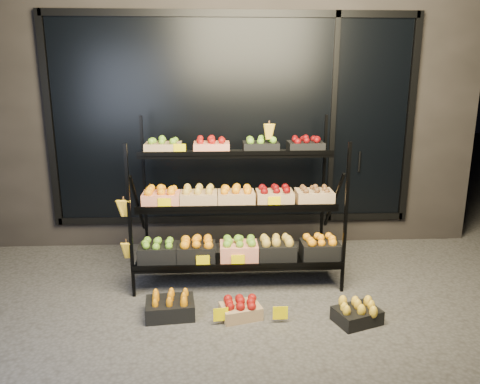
{
  "coord_description": "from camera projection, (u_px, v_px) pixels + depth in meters",
  "views": [
    {
      "loc": [
        -0.21,
        -4.03,
        2.13
      ],
      "look_at": [
        0.03,
        0.55,
        0.94
      ],
      "focal_mm": 35.0,
      "sensor_mm": 36.0,
      "label": 1
    }
  ],
  "objects": [
    {
      "name": "building",
      "position": [
        230.0,
        99.0,
        6.51
      ],
      "size": [
        6.0,
        2.08,
        3.5
      ],
      "color": "#2D2826",
      "rests_on": "ground"
    },
    {
      "name": "floor_crate_midright",
      "position": [
        241.0,
        308.0,
        4.16
      ],
      "size": [
        0.4,
        0.33,
        0.18
      ],
      "rotation": [
        0.0,
        0.0,
        0.27
      ],
      "color": "tan",
      "rests_on": "ground"
    },
    {
      "name": "floor_crate_midleft",
      "position": [
        170.0,
        306.0,
        4.18
      ],
      "size": [
        0.46,
        0.36,
        0.21
      ],
      "rotation": [
        0.0,
        0.0,
        0.1
      ],
      "color": "black",
      "rests_on": "ground"
    },
    {
      "name": "tag_floor_b",
      "position": [
        280.0,
        317.0,
        4.06
      ],
      "size": [
        0.13,
        0.01,
        0.12
      ],
      "primitive_type": "cube",
      "color": "#F7D900",
      "rests_on": "ground"
    },
    {
      "name": "ground",
      "position": [
        240.0,
        302.0,
        4.44
      ],
      "size": [
        24.0,
        24.0,
        0.0
      ],
      "primitive_type": "plane",
      "color": "#514F4C",
      "rests_on": "ground"
    },
    {
      "name": "floor_crate_right",
      "position": [
        357.0,
        313.0,
        4.07
      ],
      "size": [
        0.45,
        0.39,
        0.19
      ],
      "rotation": [
        0.0,
        0.0,
        0.36
      ],
      "color": "black",
      "rests_on": "ground"
    },
    {
      "name": "tag_floor_a",
      "position": [
        221.0,
        319.0,
        4.03
      ],
      "size": [
        0.13,
        0.01,
        0.12
      ],
      "primitive_type": "cube",
      "color": "#F7D900",
      "rests_on": "ground"
    },
    {
      "name": "display_rack",
      "position": [
        236.0,
        205.0,
        4.82
      ],
      "size": [
        2.18,
        1.02,
        1.71
      ],
      "color": "black",
      "rests_on": "ground"
    }
  ]
}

